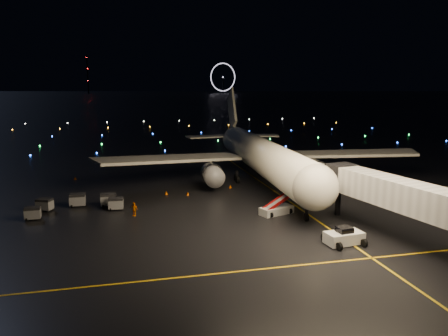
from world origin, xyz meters
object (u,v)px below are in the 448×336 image
Objects in this scene: airliner at (257,135)px; crew_c at (134,209)px; belt_loader at (277,202)px; baggage_cart_2 at (33,213)px; baggage_cart_4 at (45,205)px; baggage_cart_3 at (78,200)px; baggage_cart_0 at (108,200)px; pushback_tug at (344,236)px; baggage_cart_1 at (116,204)px.

airliner reaches higher than crew_c.
airliner is 21.35m from belt_loader.
baggage_cart_2 is 0.97× the size of baggage_cart_4.
baggage_cart_3 is (-7.27, 6.19, -0.02)m from crew_c.
baggage_cart_0 is at bearing 137.39° from belt_loader.
baggage_cart_4 is at bearing -157.29° from airliner.
pushback_tug is (-0.69, -31.70, -6.82)m from airliner.
airliner reaches higher than pushback_tug.
baggage_cart_1 is 1.01× the size of baggage_cart_4.
baggage_cart_1 is 10.05m from baggage_cart_2.
baggage_cart_0 is (-3.22, 5.34, 0.00)m from crew_c.
airliner is 29.99× the size of baggage_cart_2.
belt_loader reaches higher than baggage_cart_3.
belt_loader is at bearing 29.67° from crew_c.
crew_c is 0.97× the size of baggage_cart_2.
crew_c is 6.23m from baggage_cart_0.
crew_c reaches higher than baggage_cart_3.
airliner reaches higher than baggage_cart_3.
pushback_tug is 36.64m from baggage_cart_2.
baggage_cart_1 reaches higher than baggage_cart_4.
baggage_cart_4 is at bearing 75.50° from baggage_cart_2.
baggage_cart_0 is (-20.83, 8.74, -0.68)m from belt_loader.
baggage_cart_4 reaches higher than baggage_cart_2.
baggage_cart_4 is (-11.26, 5.04, -0.09)m from crew_c.
airliner is 35.34m from baggage_cart_4.
baggage_cart_0 is at bearing 22.22° from baggage_cart_2.
baggage_cart_1 is at bearing 13.29° from baggage_cart_4.
pushback_tug is at bearing -95.01° from belt_loader.
belt_loader is 30.09m from baggage_cart_4.
baggage_cart_1 is (-2.24, 3.36, -0.08)m from crew_c.
crew_c is at bearing -40.25° from baggage_cart_3.
baggage_cart_1 is (-19.85, 6.77, -0.76)m from belt_loader.
baggage_cart_1 is (-23.62, -13.32, -6.94)m from airliner.
baggage_cart_3 is at bearing 154.51° from baggage_cart_1.
baggage_cart_4 is at bearing 173.26° from baggage_cart_1.
baggage_cart_3 reaches higher than baggage_cart_1.
pushback_tug is at bearing -37.03° from baggage_cart_3.
baggage_cart_4 is at bearing -163.52° from crew_c.
belt_loader is 3.55× the size of baggage_cart_2.
baggage_cart_3 is (4.81, 4.83, 0.09)m from baggage_cart_2.
baggage_cart_0 is at bearing 120.18° from baggage_cart_1.
baggage_cart_1 is at bearing -29.15° from baggage_cart_3.
belt_loader is 30.08m from baggage_cart_2.
belt_loader is 3.11× the size of baggage_cart_0.
baggage_cart_2 is (-29.69, 4.76, -0.79)m from belt_loader.
baggage_cart_0 is 1.11× the size of baggage_cart_4.
baggage_cart_0 is at bearing -152.14° from airliner.
baggage_cart_0 is at bearing 161.69° from crew_c.
crew_c is 9.54m from baggage_cart_3.
pushback_tug is 29.39m from baggage_cart_1.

